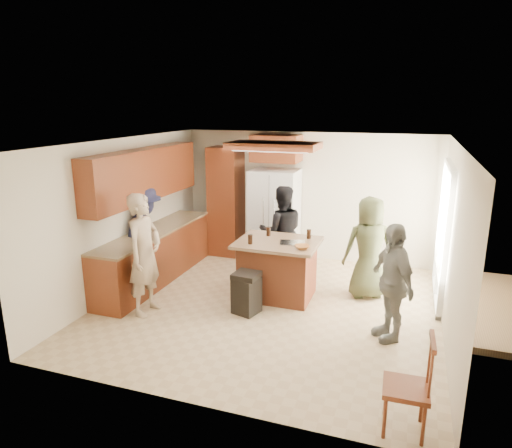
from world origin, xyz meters
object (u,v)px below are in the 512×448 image
(person_side_right, at_px, (392,282))
(person_counter, at_px, (145,235))
(person_behind_left, at_px, (282,232))
(kitchen_island, at_px, (278,268))
(person_front_left, at_px, (144,254))
(refrigerator, at_px, (274,216))
(trash_bin, at_px, (246,292))
(person_behind_right, at_px, (369,248))
(spindle_chair, at_px, (408,389))

(person_side_right, relative_size, person_counter, 0.93)
(person_behind_left, distance_m, person_side_right, 2.62)
(person_behind_left, height_order, kitchen_island, person_behind_left)
(person_front_left, distance_m, person_counter, 1.19)
(person_front_left, height_order, person_side_right, person_front_left)
(person_front_left, relative_size, refrigerator, 1.01)
(trash_bin, bearing_deg, person_counter, 164.82)
(person_behind_left, height_order, person_behind_right, person_behind_left)
(person_counter, relative_size, refrigerator, 0.95)
(person_counter, bearing_deg, person_side_right, -107.89)
(person_behind_left, xyz_separation_m, kitchen_island, (0.20, -0.90, -0.35))
(person_front_left, relative_size, person_behind_left, 1.10)
(spindle_chair, bearing_deg, person_side_right, 98.29)
(person_behind_right, relative_size, spindle_chair, 1.65)
(person_behind_left, xyz_separation_m, person_side_right, (1.97, -1.72, -0.03))
(refrigerator, xyz_separation_m, trash_bin, (0.30, -2.42, -0.58))
(person_side_right, bearing_deg, person_behind_left, -162.31)
(person_behind_left, xyz_separation_m, spindle_chair, (2.24, -3.53, -0.37))
(person_front_left, height_order, person_behind_right, person_front_left)
(refrigerator, relative_size, spindle_chair, 1.81)
(person_behind_left, distance_m, trash_bin, 1.71)
(person_behind_right, height_order, refrigerator, refrigerator)
(person_side_right, relative_size, kitchen_island, 1.24)
(person_side_right, bearing_deg, refrigerator, -168.16)
(person_behind_left, bearing_deg, refrigerator, -86.85)
(trash_bin, bearing_deg, refrigerator, 97.06)
(person_behind_right, bearing_deg, person_behind_left, -39.06)
(person_behind_left, distance_m, refrigerator, 0.87)
(person_side_right, height_order, kitchen_island, person_side_right)
(refrigerator, distance_m, spindle_chair, 5.06)
(person_behind_left, distance_m, person_behind_right, 1.62)
(person_front_left, relative_size, person_counter, 1.06)
(person_behind_left, height_order, person_side_right, person_behind_left)
(person_side_right, relative_size, trash_bin, 2.51)
(person_side_right, xyz_separation_m, person_counter, (-4.08, 0.65, 0.06))
(person_behind_left, bearing_deg, person_front_left, 32.71)
(person_front_left, height_order, refrigerator, person_front_left)
(person_side_right, height_order, trash_bin, person_side_right)
(person_counter, relative_size, spindle_chair, 1.72)
(person_counter, xyz_separation_m, refrigerator, (1.74, 1.86, 0.05))
(refrigerator, bearing_deg, kitchen_island, -71.52)
(trash_bin, bearing_deg, spindle_chair, -39.42)
(person_behind_left, bearing_deg, kitchen_island, 80.29)
(person_behind_right, relative_size, person_side_right, 1.04)
(kitchen_island, relative_size, spindle_chair, 1.29)
(person_counter, height_order, kitchen_island, person_counter)
(person_behind_right, distance_m, kitchen_island, 1.48)
(person_counter, bearing_deg, spindle_chair, -128.32)
(refrigerator, bearing_deg, spindle_chair, -58.86)
(person_side_right, distance_m, person_counter, 4.13)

